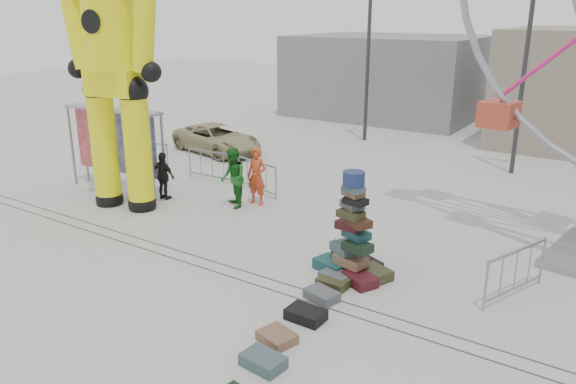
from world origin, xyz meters
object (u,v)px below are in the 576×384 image
Objects in this scene: banner_scaffold at (114,129)px; barricade_dummy_b at (212,166)px; barricade_wheel_front at (515,273)px; barricade_dummy_c at (257,177)px; steamer_trunk at (349,251)px; pedestrian_green at (233,178)px; pedestrian_black at (164,176)px; lamp_post_right at (530,48)px; parked_suv at (217,139)px; suitcase_tower at (352,247)px; barricade_dummy_a at (144,156)px; pedestrian_red at (257,176)px; lamp_post_left at (371,40)px; crash_test_dummy at (113,62)px.

barricade_dummy_b is (1.92, 2.50, -1.51)m from banner_scaffold.
banner_scaffold is 12.80m from barricade_wheel_front.
steamer_trunk is at bearing -14.45° from barricade_dummy_c.
barricade_wheel_front is 1.08× the size of pedestrian_green.
barricade_dummy_c is 1.00× the size of barricade_wheel_front.
pedestrian_black is at bearing -117.60° from barricade_dummy_c.
banner_scaffold is at bearing -134.12° from barricade_dummy_c.
banner_scaffold reaches higher than pedestrian_black.
lamp_post_right is 1.89× the size of parked_suv.
barricade_dummy_a is at bearing 179.65° from suitcase_tower.
pedestrian_red is (-8.01, 1.79, 0.35)m from barricade_wheel_front.
crash_test_dummy is (-2.04, -12.45, -0.13)m from lamp_post_left.
barricade_dummy_a is (-10.58, 3.56, -0.13)m from suitcase_tower.
lamp_post_right is at bearing 63.37° from barricade_dummy_c.
pedestrian_black is at bearing -46.63° from barricade_dummy_a.
parked_suv is (-2.67, 5.68, -0.17)m from pedestrian_black.
lamp_post_right reaches higher than barricade_dummy_c.
lamp_post_right reaches higher than crash_test_dummy.
barricade_wheel_front is at bearing -8.25° from crash_test_dummy.
lamp_post_left is 14.57m from suitcase_tower.
steamer_trunk is at bearing -99.06° from lamp_post_right.
barricade_dummy_c is at bearing 93.13° from barricade_wheel_front.
banner_scaffold is (-1.49, 1.02, -2.29)m from crash_test_dummy.
banner_scaffold is 0.90× the size of parked_suv.
lamp_post_right is 11.73m from barricade_dummy_b.
barricade_dummy_a and barricade_wheel_front have the same top height.
pedestrian_red is (-5.83, -8.03, -3.59)m from lamp_post_right.
barricade_dummy_b is at bearing 48.65° from banner_scaffold.
banner_scaffold is at bearing -130.88° from barricade_dummy_b.
parked_suv is at bearing 69.44° from barricade_dummy_a.
crash_test_dummy reaches higher than suitcase_tower.
lamp_post_right reaches higher than banner_scaffold.
banner_scaffold reaches higher than pedestrian_red.
parked_suv is at bearing 85.52° from barricade_wheel_front.
barricade_dummy_b is at bearing -141.16° from lamp_post_right.
steamer_trunk is 0.40× the size of barricade_dummy_b.
banner_scaffold is 6.06m from parked_suv.
pedestrian_black reaches higher than barricade_wheel_front.
barricade_wheel_front is at bearing -103.63° from parked_suv.
parked_suv is at bearing 93.14° from banner_scaffold.
crash_test_dummy is at bearing -150.93° from parked_suv.
banner_scaffold is 2.92m from barricade_dummy_a.
barricade_dummy_a is 1.31× the size of pedestrian_black.
banner_scaffold is at bearing 157.35° from steamer_trunk.
barricade_dummy_a is 1.08× the size of pedestrian_green.
barricade_wheel_front is at bearing -16.34° from steamer_trunk.
barricade_wheel_front is (12.70, -0.40, -1.51)m from banner_scaffold.
pedestrian_black is at bearing 155.06° from steamer_trunk.
parked_suv is at bearing -63.88° from pedestrian_black.
barricade_wheel_front is at bearing -23.98° from barricade_dummy_a.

